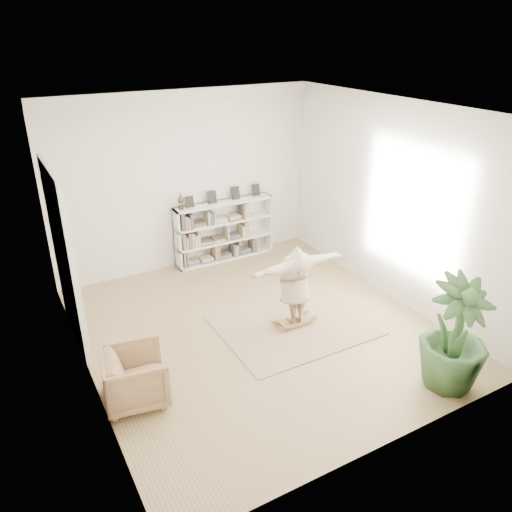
{
  "coord_description": "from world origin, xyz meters",
  "views": [
    {
      "loc": [
        -3.51,
        -6.22,
        4.67
      ],
      "look_at": [
        0.18,
        0.4,
        1.15
      ],
      "focal_mm": 35.0,
      "sensor_mm": 36.0,
      "label": 1
    }
  ],
  "objects": [
    {
      "name": "person",
      "position": [
        0.58,
        -0.2,
        0.83
      ],
      "size": [
        1.72,
        0.48,
        1.4
      ],
      "primitive_type": "imported",
      "rotation": [
        0.0,
        0.0,
        3.14
      ],
      "color": "#BDA98D",
      "rests_on": "rocker_board"
    },
    {
      "name": "room_shell",
      "position": [
        0.0,
        2.94,
        3.51
      ],
      "size": [
        6.0,
        6.0,
        6.0
      ],
      "color": "silver",
      "rests_on": "floor"
    },
    {
      "name": "rug",
      "position": [
        0.58,
        -0.2,
        0.01
      ],
      "size": [
        2.51,
        2.01,
        0.02
      ],
      "primitive_type": "cube",
      "rotation": [
        0.0,
        0.0,
        -0.01
      ],
      "color": "tan",
      "rests_on": "floor"
    },
    {
      "name": "bookshelf",
      "position": [
        0.74,
        2.82,
        0.64
      ],
      "size": [
        2.2,
        0.35,
        1.64
      ],
      "color": "silver",
      "rests_on": "floor"
    },
    {
      "name": "floor",
      "position": [
        0.0,
        0.0,
        0.0
      ],
      "size": [
        6.0,
        6.0,
        0.0
      ],
      "primitive_type": "plane",
      "color": "olive",
      "rests_on": "ground"
    },
    {
      "name": "rocker_board",
      "position": [
        0.58,
        -0.2,
        0.07
      ],
      "size": [
        0.52,
        0.31,
        0.11
      ],
      "rotation": [
        0.0,
        0.0,
        -0.01
      ],
      "color": "brown",
      "rests_on": "rug"
    },
    {
      "name": "doors",
      "position": [
        -2.7,
        1.3,
        1.4
      ],
      "size": [
        0.09,
        1.78,
        2.92
      ],
      "color": "white",
      "rests_on": "floor"
    },
    {
      "name": "houseplant",
      "position": [
        1.65,
        -2.55,
        0.83
      ],
      "size": [
        1.01,
        1.01,
        1.66
      ],
      "primitive_type": "imported",
      "rotation": [
        0.0,
        0.0,
        -0.09
      ],
      "color": "#32572B",
      "rests_on": "floor"
    },
    {
      "name": "armchair",
      "position": [
        -2.3,
        -0.73,
        0.38
      ],
      "size": [
        0.96,
        0.94,
        0.76
      ],
      "primitive_type": "imported",
      "rotation": [
        0.0,
        0.0,
        1.4
      ],
      "color": "tan",
      "rests_on": "floor"
    }
  ]
}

